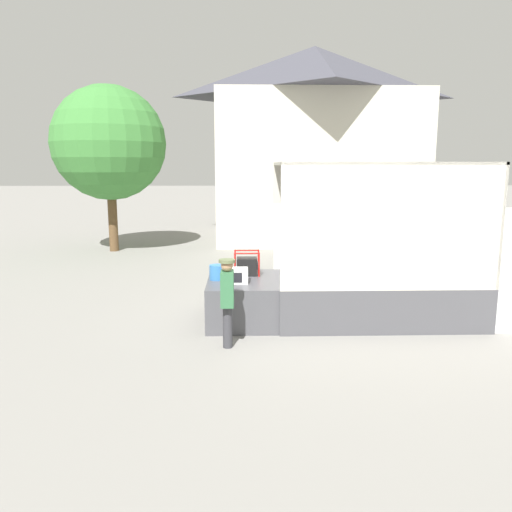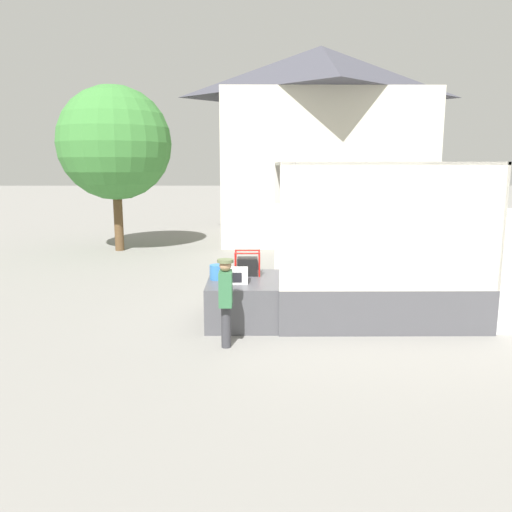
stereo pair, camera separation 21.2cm
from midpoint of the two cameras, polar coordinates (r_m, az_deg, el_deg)
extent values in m
plane|color=gray|center=(11.20, 1.75, -7.30)|extent=(160.00, 160.00, 0.00)
cube|color=#4C4C51|center=(11.41, 12.86, -4.79)|extent=(4.38, 2.23, 0.93)
cube|color=beige|center=(12.14, 11.91, 4.44)|extent=(4.38, 0.06, 2.52)
cube|color=beige|center=(10.06, 14.77, 3.17)|extent=(4.38, 0.06, 2.52)
cube|color=beige|center=(11.83, 23.40, 3.67)|extent=(0.06, 2.23, 2.52)
cube|color=beige|center=(11.03, 13.47, 10.22)|extent=(4.38, 2.23, 0.06)
cylinder|color=yellow|center=(11.43, 11.67, -1.29)|extent=(0.32, 0.32, 0.40)
cube|color=#2D7F33|center=(11.89, 9.58, -0.91)|extent=(0.44, 0.32, 0.34)
cube|color=olive|center=(11.35, 14.13, -1.82)|extent=(0.44, 0.32, 0.26)
cube|color=#B2A893|center=(11.48, 20.18, -1.91)|extent=(0.44, 0.32, 0.30)
cube|color=#4C4C51|center=(11.05, -2.14, -5.02)|extent=(1.50, 2.12, 0.93)
cube|color=white|center=(10.59, -2.70, -2.24)|extent=(0.44, 0.40, 0.31)
cube|color=black|center=(10.39, -2.97, -2.49)|extent=(0.28, 0.01, 0.21)
cube|color=black|center=(11.31, -1.58, -1.20)|extent=(0.46, 0.36, 0.40)
cylinder|color=slate|center=(11.31, -0.65, -1.09)|extent=(0.17, 0.20, 0.20)
cylinder|color=red|center=(11.10, -2.97, -1.02)|extent=(0.04, 0.04, 0.55)
cylinder|color=red|center=(11.10, -0.20, -1.01)|extent=(0.04, 0.04, 0.55)
cylinder|color=red|center=(11.51, -2.92, -0.62)|extent=(0.04, 0.04, 0.55)
cylinder|color=red|center=(11.51, -0.25, -0.61)|extent=(0.04, 0.04, 0.55)
cylinder|color=red|center=(11.05, -1.59, 0.30)|extent=(0.54, 0.04, 0.04)
cylinder|color=red|center=(11.46, -1.59, 0.66)|extent=(0.54, 0.04, 0.04)
cylinder|color=#3370B2|center=(10.89, -5.03, -1.87)|extent=(0.33, 0.33, 0.32)
cylinder|color=#38383D|center=(9.46, -3.91, -8.04)|extent=(0.18, 0.18, 0.82)
cube|color=#336B42|center=(9.26, -3.96, -3.74)|extent=(0.24, 0.44, 0.65)
sphere|color=tan|center=(9.16, -4.00, -1.09)|extent=(0.22, 0.22, 0.22)
cylinder|color=#606B47|center=(9.15, -4.00, -0.57)|extent=(0.30, 0.30, 0.06)
cube|color=beige|center=(24.19, 6.24, 9.86)|extent=(8.88, 7.46, 6.51)
pyramid|color=#42424C|center=(24.57, 6.45, 20.16)|extent=(9.33, 7.83, 2.28)
cylinder|color=brown|center=(20.90, -16.30, 3.65)|extent=(0.36, 0.36, 2.28)
sphere|color=#3D7F38|center=(20.80, -16.74, 12.26)|extent=(4.44, 4.44, 4.44)
camera|label=1|loc=(0.11, -90.57, -0.10)|focal=35.00mm
camera|label=2|loc=(0.11, 89.43, 0.10)|focal=35.00mm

